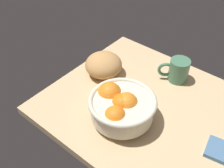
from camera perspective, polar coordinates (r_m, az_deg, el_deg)
name	(u,v)px	position (r cm, az deg, el deg)	size (l,w,h in cm)	color
ground_plane	(164,117)	(94.81, 11.00, -6.93)	(82.88, 60.24, 3.00)	#D1B081
fruit_bowl	(121,106)	(86.30, 1.87, -4.66)	(21.93, 21.93, 11.15)	beige
bread_loaf	(104,65)	(105.08, -1.79, 4.08)	(14.38, 14.32, 8.83)	tan
mug	(178,70)	(105.27, 13.73, 2.85)	(10.70, 8.91, 8.98)	#497A5D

